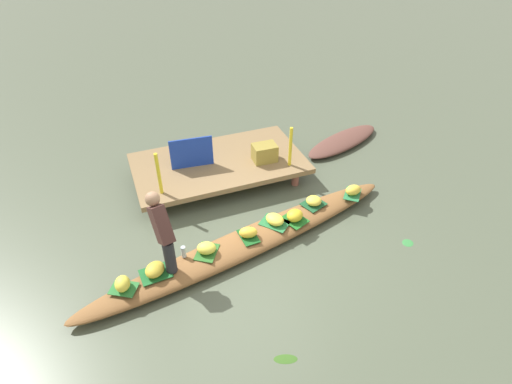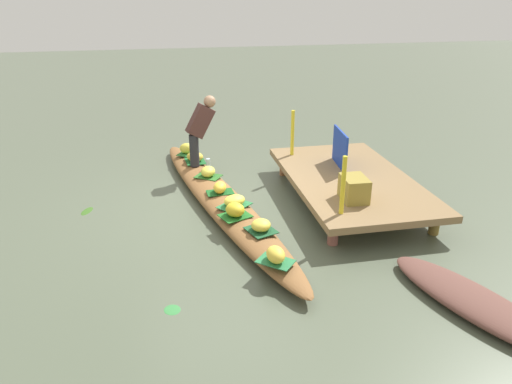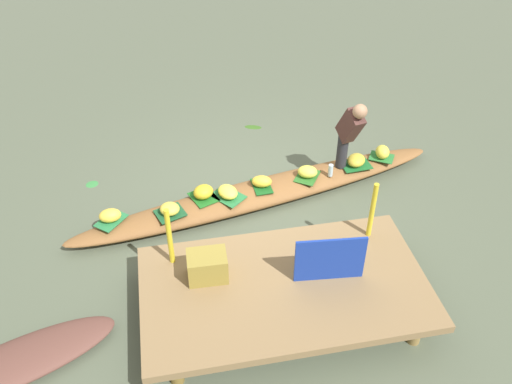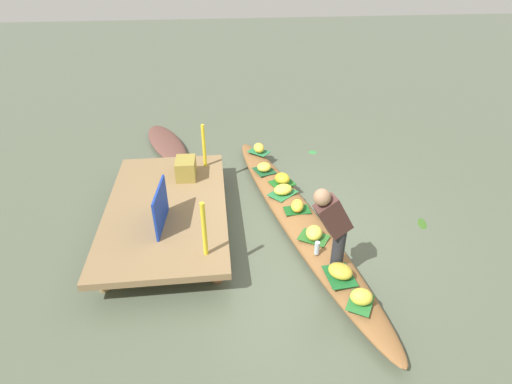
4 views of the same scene
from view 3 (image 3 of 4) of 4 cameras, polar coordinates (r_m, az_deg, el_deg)
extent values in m
plane|color=#515B48|center=(7.85, 0.66, -0.75)|extent=(40.00, 40.00, 0.00)
cube|color=olive|center=(6.18, 3.01, -9.97)|extent=(3.20, 1.80, 0.10)
cylinder|color=#955B37|center=(7.12, 11.71, -5.12)|extent=(0.14, 0.14, 0.29)
cylinder|color=#96584D|center=(6.71, -9.30, -8.02)|extent=(0.14, 0.14, 0.29)
cylinder|color=olive|center=(6.26, 16.37, -13.96)|extent=(0.14, 0.14, 0.29)
cylinder|color=olive|center=(5.80, -8.35, -18.21)|extent=(0.14, 0.14, 0.29)
ellipsoid|color=brown|center=(7.78, 0.67, -0.07)|extent=(5.60, 1.78, 0.24)
ellipsoid|color=brown|center=(6.38, -23.81, -16.04)|extent=(2.17, 1.28, 0.17)
cube|color=#2A7434|center=(8.50, 13.05, 3.59)|extent=(0.44, 0.41, 0.01)
ellipsoid|color=yellow|center=(8.45, 13.14, 4.12)|extent=(0.25, 0.29, 0.19)
cube|color=#2C6726|center=(7.92, 5.40, 1.66)|extent=(0.46, 0.49, 0.01)
ellipsoid|color=#E7DD4B|center=(7.87, 5.44, 2.14)|extent=(0.34, 0.31, 0.17)
cube|color=#1B622A|center=(8.26, 10.42, 2.85)|extent=(0.45, 0.36, 0.01)
ellipsoid|color=gold|center=(8.21, 10.49, 3.31)|extent=(0.39, 0.40, 0.16)
cube|color=#1B4F2B|center=(7.33, -9.00, -2.19)|extent=(0.46, 0.43, 0.01)
ellipsoid|color=yellow|center=(7.28, -9.05, -1.77)|extent=(0.35, 0.34, 0.15)
cube|color=#28743D|center=(7.53, -2.97, -0.44)|extent=(0.53, 0.55, 0.01)
ellipsoid|color=#F9E24A|center=(7.48, -2.99, 0.01)|extent=(0.36, 0.39, 0.15)
cube|color=#1E6521|center=(7.54, -5.51, -0.53)|extent=(0.44, 0.48, 0.01)
ellipsoid|color=gold|center=(7.48, -5.55, 0.02)|extent=(0.36, 0.34, 0.18)
cube|color=#18571F|center=(7.70, 0.60, 0.63)|extent=(0.27, 0.41, 0.01)
ellipsoid|color=yellow|center=(7.65, 0.61, 1.11)|extent=(0.32, 0.26, 0.16)
cube|color=#297744|center=(7.38, -14.97, -2.91)|extent=(0.46, 0.48, 0.01)
ellipsoid|color=yellow|center=(7.32, -15.08, -2.40)|extent=(0.30, 0.22, 0.18)
cylinder|color=#28282D|center=(8.05, 9.05, 4.33)|extent=(0.16, 0.16, 0.55)
cube|color=#492A26|center=(7.69, 9.90, 6.93)|extent=(0.28, 0.53, 0.59)
sphere|color=#9E7556|center=(7.41, 10.87, 8.32)|extent=(0.20, 0.20, 0.20)
cylinder|color=silver|center=(7.92, 7.84, 2.27)|extent=(0.07, 0.07, 0.19)
cube|color=#19379F|center=(6.04, 7.78, -7.04)|extent=(0.78, 0.10, 0.59)
cylinder|color=yellow|center=(6.59, 12.12, -1.89)|extent=(0.06, 0.06, 0.78)
cylinder|color=yellow|center=(6.18, -9.08, -4.64)|extent=(0.06, 0.06, 0.78)
cube|color=olive|center=(6.12, -5.14, -7.76)|extent=(0.45, 0.34, 0.33)
ellipsoid|color=#368440|center=(8.49, -16.84, 0.80)|extent=(0.24, 0.23, 0.01)
ellipsoid|color=#36611F|center=(9.48, -0.31, 6.84)|extent=(0.32, 0.22, 0.01)
camera|label=1|loc=(10.87, 5.37, 36.97)|focal=29.45mm
camera|label=2|loc=(8.90, -50.29, 13.37)|focal=34.31mm
camera|label=4|loc=(7.98, 44.64, 20.06)|focal=28.22mm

